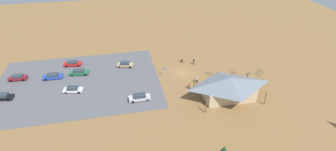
% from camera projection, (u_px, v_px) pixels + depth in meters
% --- Properties ---
extents(ground, '(160.00, 160.00, 0.00)m').
position_uv_depth(ground, '(183.00, 73.00, 68.85)').
color(ground, olive).
rests_on(ground, ground).
extents(parking_lot_asphalt, '(39.27, 29.34, 0.05)m').
position_uv_depth(parking_lot_asphalt, '(78.00, 83.00, 64.68)').
color(parking_lot_asphalt, '#56565B').
rests_on(parking_lot_asphalt, ground).
extents(bike_pavilion, '(13.77, 8.87, 5.10)m').
position_uv_depth(bike_pavilion, '(229.00, 86.00, 57.92)').
color(bike_pavilion, '#C6B28E').
rests_on(bike_pavilion, ground).
extents(trash_bin, '(0.60, 0.60, 0.90)m').
position_uv_depth(trash_bin, '(182.00, 61.00, 73.74)').
color(trash_bin, brown).
rests_on(trash_bin, ground).
extents(lot_sign, '(0.56, 0.08, 2.20)m').
position_uv_depth(lot_sign, '(163.00, 71.00, 66.93)').
color(lot_sign, '#99999E').
rests_on(lot_sign, ground).
extents(bicycle_green_mid_cluster, '(1.57, 0.76, 0.85)m').
position_uv_depth(bicycle_green_mid_cluster, '(248.00, 74.00, 67.71)').
color(bicycle_green_mid_cluster, black).
rests_on(bicycle_green_mid_cluster, ground).
extents(bicycle_silver_lone_east, '(1.03, 1.39, 0.79)m').
position_uv_depth(bicycle_silver_lone_east, '(225.00, 76.00, 66.58)').
color(bicycle_silver_lone_east, black).
rests_on(bicycle_silver_lone_east, ground).
extents(bicycle_orange_edge_south, '(0.78, 1.54, 0.80)m').
position_uv_depth(bicycle_orange_edge_south, '(217.00, 74.00, 67.50)').
color(bicycle_orange_edge_south, black).
rests_on(bicycle_orange_edge_south, ground).
extents(bicycle_purple_lone_west, '(1.21, 1.21, 0.79)m').
position_uv_depth(bicycle_purple_lone_west, '(260.00, 71.00, 69.00)').
color(bicycle_purple_lone_west, black).
rests_on(bicycle_purple_lone_west, ground).
extents(bicycle_black_front_row, '(1.13, 1.37, 0.82)m').
position_uv_depth(bicycle_black_front_row, '(263.00, 81.00, 64.56)').
color(bicycle_black_front_row, black).
rests_on(bicycle_black_front_row, ground).
extents(bicycle_blue_yard_right, '(1.44, 1.15, 0.80)m').
position_uv_depth(bicycle_blue_yard_right, '(208.00, 73.00, 67.77)').
color(bicycle_blue_yard_right, black).
rests_on(bicycle_blue_yard_right, ground).
extents(bicycle_yellow_edge_north, '(1.05, 1.35, 0.81)m').
position_uv_depth(bicycle_yellow_edge_north, '(258.00, 83.00, 63.65)').
color(bicycle_yellow_edge_north, black).
rests_on(bicycle_yellow_edge_north, ground).
extents(bicycle_red_back_row, '(0.93, 1.52, 0.88)m').
position_uv_depth(bicycle_red_back_row, '(233.00, 73.00, 68.01)').
color(bicycle_red_back_row, black).
rests_on(bicycle_red_back_row, ground).
extents(bicycle_white_yard_center, '(0.48, 1.71, 0.79)m').
position_uv_depth(bicycle_white_yard_center, '(248.00, 80.00, 64.95)').
color(bicycle_white_yard_center, black).
rests_on(bicycle_white_yard_center, ground).
extents(bicycle_teal_by_bin, '(0.78, 1.62, 0.89)m').
position_uv_depth(bicycle_teal_by_bin, '(258.00, 75.00, 67.14)').
color(bicycle_teal_by_bin, black).
rests_on(bicycle_teal_by_bin, ground).
extents(car_red_second_row, '(4.73, 2.35, 1.31)m').
position_uv_depth(car_red_second_row, '(73.00, 63.00, 71.80)').
color(car_red_second_row, red).
rests_on(car_red_second_row, parking_lot_asphalt).
extents(car_blue_aisle_side, '(4.76, 1.88, 1.30)m').
position_uv_depth(car_blue_aisle_side, '(53.00, 76.00, 65.97)').
color(car_blue_aisle_side, '#1E42B2').
rests_on(car_blue_aisle_side, parking_lot_asphalt).
extents(car_green_near_entry, '(4.98, 2.39, 1.38)m').
position_uv_depth(car_green_near_entry, '(79.00, 72.00, 67.63)').
color(car_green_near_entry, '#1E6B3D').
rests_on(car_green_near_entry, parking_lot_asphalt).
extents(car_maroon_back_corner, '(4.39, 2.12, 1.32)m').
position_uv_depth(car_maroon_back_corner, '(18.00, 78.00, 65.37)').
color(car_maroon_back_corner, maroon).
rests_on(car_maroon_back_corner, parking_lot_asphalt).
extents(car_white_mid_lot, '(4.56, 2.43, 1.36)m').
position_uv_depth(car_white_mid_lot, '(73.00, 89.00, 60.78)').
color(car_white_mid_lot, white).
rests_on(car_white_mid_lot, parking_lot_asphalt).
extents(car_black_inner_stall, '(4.69, 2.40, 1.38)m').
position_uv_depth(car_black_inner_stall, '(2.00, 97.00, 58.30)').
color(car_black_inner_stall, black).
rests_on(car_black_inner_stall, parking_lot_asphalt).
extents(car_silver_front_row, '(4.77, 1.87, 1.49)m').
position_uv_depth(car_silver_front_row, '(140.00, 97.00, 58.00)').
color(car_silver_front_row, '#BCBCC1').
rests_on(car_silver_front_row, parking_lot_asphalt).
extents(car_tan_far_end, '(4.60, 2.83, 1.42)m').
position_uv_depth(car_tan_far_end, '(125.00, 64.00, 71.26)').
color(car_tan_far_end, tan).
rests_on(car_tan_far_end, parking_lot_asphalt).
extents(visitor_crossing_yard, '(0.37, 0.40, 1.82)m').
position_uv_depth(visitor_crossing_yard, '(197.00, 79.00, 64.22)').
color(visitor_crossing_yard, '#2D3347').
rests_on(visitor_crossing_yard, ground).
extents(visitor_by_pavilion, '(0.36, 0.37, 1.79)m').
position_uv_depth(visitor_by_pavilion, '(194.00, 61.00, 72.39)').
color(visitor_by_pavilion, '#2D3347').
rests_on(visitor_by_pavilion, ground).
extents(visitor_at_bikes, '(0.36, 0.37, 1.74)m').
position_uv_depth(visitor_at_bikes, '(189.00, 85.00, 61.92)').
color(visitor_at_bikes, '#2D3347').
rests_on(visitor_at_bikes, ground).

